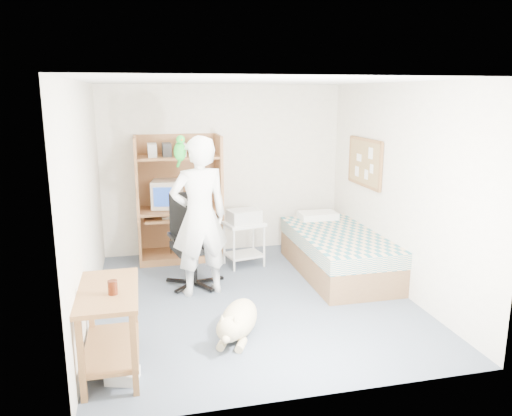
# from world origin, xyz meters

# --- Properties ---
(floor) EXTENTS (4.00, 4.00, 0.00)m
(floor) POSITION_xyz_m (0.00, 0.00, 0.00)
(floor) COLOR #4D5768
(floor) RESTS_ON ground
(wall_back) EXTENTS (3.60, 0.02, 2.50)m
(wall_back) POSITION_xyz_m (0.00, 2.00, 1.25)
(wall_back) COLOR beige
(wall_back) RESTS_ON floor
(wall_right) EXTENTS (0.02, 4.00, 2.50)m
(wall_right) POSITION_xyz_m (1.80, 0.00, 1.25)
(wall_right) COLOR beige
(wall_right) RESTS_ON floor
(wall_left) EXTENTS (0.02, 4.00, 2.50)m
(wall_left) POSITION_xyz_m (-1.80, 0.00, 1.25)
(wall_left) COLOR beige
(wall_left) RESTS_ON floor
(ceiling) EXTENTS (3.60, 4.00, 0.02)m
(ceiling) POSITION_xyz_m (0.00, 0.00, 2.50)
(ceiling) COLOR white
(ceiling) RESTS_ON wall_back
(computer_hutch) EXTENTS (1.20, 0.63, 1.80)m
(computer_hutch) POSITION_xyz_m (-0.70, 1.74, 0.82)
(computer_hutch) COLOR brown
(computer_hutch) RESTS_ON floor
(bed) EXTENTS (1.02, 2.02, 0.66)m
(bed) POSITION_xyz_m (1.30, 0.62, 0.29)
(bed) COLOR brown
(bed) RESTS_ON floor
(side_desk) EXTENTS (0.50, 1.00, 0.75)m
(side_desk) POSITION_xyz_m (-1.55, -1.20, 0.49)
(side_desk) COLOR brown
(side_desk) RESTS_ON floor
(corkboard) EXTENTS (0.04, 0.94, 0.66)m
(corkboard) POSITION_xyz_m (1.77, 0.90, 1.45)
(corkboard) COLOR olive
(corkboard) RESTS_ON wall_right
(office_chair) EXTENTS (0.65, 0.65, 1.15)m
(office_chair) POSITION_xyz_m (-0.64, 0.66, 0.41)
(office_chair) COLOR black
(office_chair) RESTS_ON floor
(person) EXTENTS (0.77, 0.58, 1.91)m
(person) POSITION_xyz_m (-0.57, 0.35, 0.95)
(person) COLOR white
(person) RESTS_ON floor
(parrot) EXTENTS (0.14, 0.25, 0.39)m
(parrot) POSITION_xyz_m (-0.77, 0.36, 1.75)
(parrot) COLOR #128124
(parrot) RESTS_ON person
(dog) EXTENTS (0.61, 0.99, 0.40)m
(dog) POSITION_xyz_m (-0.36, -0.86, 0.17)
(dog) COLOR #C7B385
(dog) RESTS_ON floor
(printer_cart) EXTENTS (0.60, 0.52, 0.62)m
(printer_cart) POSITION_xyz_m (0.14, 1.20, 0.41)
(printer_cart) COLOR silver
(printer_cart) RESTS_ON floor
(printer) EXTENTS (0.48, 0.40, 0.18)m
(printer) POSITION_xyz_m (0.14, 1.20, 0.71)
(printer) COLOR #B8B8B3
(printer) RESTS_ON printer_cart
(crt_monitor) EXTENTS (0.48, 0.50, 0.40)m
(crt_monitor) POSITION_xyz_m (-0.86, 1.75, 0.97)
(crt_monitor) COLOR beige
(crt_monitor) RESTS_ON computer_hutch
(keyboard) EXTENTS (0.46, 0.19, 0.03)m
(keyboard) POSITION_xyz_m (-0.74, 1.58, 0.67)
(keyboard) COLOR beige
(keyboard) RESTS_ON computer_hutch
(pencil_cup) EXTENTS (0.08, 0.08, 0.12)m
(pencil_cup) POSITION_xyz_m (-0.33, 1.65, 0.82)
(pencil_cup) COLOR gold
(pencil_cup) RESTS_ON computer_hutch
(drink_glass) EXTENTS (0.08, 0.08, 0.12)m
(drink_glass) POSITION_xyz_m (-1.50, -1.33, 0.81)
(drink_glass) COLOR #40170A
(drink_glass) RESTS_ON side_desk
(floor_box_a) EXTENTS (0.30, 0.27, 0.10)m
(floor_box_a) POSITION_xyz_m (-1.46, -1.42, 0.05)
(floor_box_a) COLOR white
(floor_box_a) RESTS_ON floor
(floor_box_b) EXTENTS (0.23, 0.26, 0.08)m
(floor_box_b) POSITION_xyz_m (-1.47, -1.19, 0.04)
(floor_box_b) COLOR #ADACA8
(floor_box_b) RESTS_ON floor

